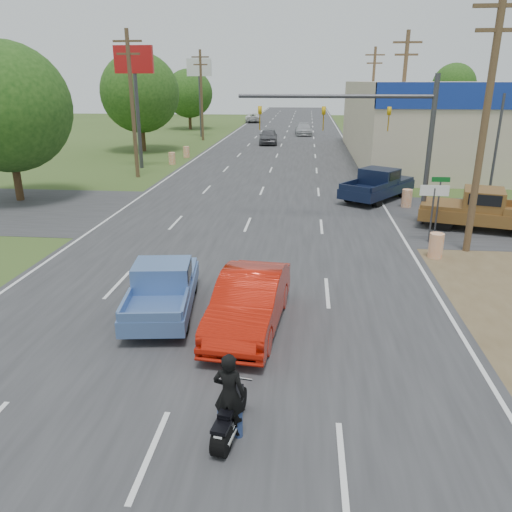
# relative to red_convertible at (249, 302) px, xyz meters

# --- Properties ---
(ground) EXTENTS (200.00, 200.00, 0.00)m
(ground) POSITION_rel_red_convertible_xyz_m (-1.29, -5.28, -0.81)
(ground) COLOR #394E1F
(ground) RESTS_ON ground
(main_road) EXTENTS (15.00, 180.00, 0.02)m
(main_road) POSITION_rel_red_convertible_xyz_m (-1.29, 34.72, -0.80)
(main_road) COLOR #2D2D30
(main_road) RESTS_ON ground
(cross_road) EXTENTS (120.00, 10.00, 0.02)m
(cross_road) POSITION_rel_red_convertible_xyz_m (-1.29, 12.72, -0.80)
(cross_road) COLOR #2D2D30
(cross_road) RESTS_ON ground
(utility_pole_1) EXTENTS (2.00, 0.28, 10.00)m
(utility_pole_1) POSITION_rel_red_convertible_xyz_m (8.21, 7.72, 4.51)
(utility_pole_1) COLOR #4C3823
(utility_pole_1) RESTS_ON ground
(utility_pole_2) EXTENTS (2.00, 0.28, 10.00)m
(utility_pole_2) POSITION_rel_red_convertible_xyz_m (8.21, 25.72, 4.51)
(utility_pole_2) COLOR #4C3823
(utility_pole_2) RESTS_ON ground
(utility_pole_3) EXTENTS (2.00, 0.28, 10.00)m
(utility_pole_3) POSITION_rel_red_convertible_xyz_m (8.21, 43.72, 4.51)
(utility_pole_3) COLOR #4C3823
(utility_pole_3) RESTS_ON ground
(utility_pole_5) EXTENTS (2.00, 0.28, 10.00)m
(utility_pole_5) POSITION_rel_red_convertible_xyz_m (-10.79, 22.72, 4.51)
(utility_pole_5) COLOR #4C3823
(utility_pole_5) RESTS_ON ground
(utility_pole_6) EXTENTS (2.00, 0.28, 10.00)m
(utility_pole_6) POSITION_rel_red_convertible_xyz_m (-10.79, 46.72, 4.51)
(utility_pole_6) COLOR #4C3823
(utility_pole_6) RESTS_ON ground
(tree_0) EXTENTS (7.14, 7.14, 8.84)m
(tree_0) POSITION_rel_red_convertible_xyz_m (-15.29, 14.72, 4.46)
(tree_0) COLOR #422D19
(tree_0) RESTS_ON ground
(tree_1) EXTENTS (7.56, 7.56, 9.36)m
(tree_1) POSITION_rel_red_convertible_xyz_m (-14.79, 36.72, 4.77)
(tree_1) COLOR #422D19
(tree_1) RESTS_ON ground
(tree_2) EXTENTS (6.72, 6.72, 8.32)m
(tree_2) POSITION_rel_red_convertible_xyz_m (-15.49, 60.72, 4.15)
(tree_2) COLOR #422D19
(tree_2) RESTS_ON ground
(tree_5) EXTENTS (7.98, 7.98, 9.88)m
(tree_5) POSITION_rel_red_convertible_xyz_m (28.71, 89.72, 5.08)
(tree_5) COLOR #422D19
(tree_5) RESTS_ON ground
(tree_6) EXTENTS (8.82, 8.82, 10.92)m
(tree_6) POSITION_rel_red_convertible_xyz_m (-31.29, 89.72, 5.70)
(tree_6) COLOR #422D19
(tree_6) RESTS_ON ground
(barrel_0) EXTENTS (0.56, 0.56, 1.00)m
(barrel_0) POSITION_rel_red_convertible_xyz_m (6.71, 6.72, -0.31)
(barrel_0) COLOR orange
(barrel_0) RESTS_ON ground
(barrel_1) EXTENTS (0.56, 0.56, 1.00)m
(barrel_1) POSITION_rel_red_convertible_xyz_m (7.11, 15.22, -0.31)
(barrel_1) COLOR orange
(barrel_1) RESTS_ON ground
(barrel_2) EXTENTS (0.56, 0.56, 1.00)m
(barrel_2) POSITION_rel_red_convertible_xyz_m (-9.79, 28.72, -0.31)
(barrel_2) COLOR orange
(barrel_2) RESTS_ON ground
(barrel_3) EXTENTS (0.56, 0.56, 1.00)m
(barrel_3) POSITION_rel_red_convertible_xyz_m (-9.49, 32.72, -0.31)
(barrel_3) COLOR orange
(barrel_3) RESTS_ON ground
(pole_sign_left_near) EXTENTS (3.00, 0.35, 9.20)m
(pole_sign_left_near) POSITION_rel_red_convertible_xyz_m (-11.79, 26.72, 6.36)
(pole_sign_left_near) COLOR #3F3F44
(pole_sign_left_near) RESTS_ON ground
(pole_sign_left_far) EXTENTS (3.00, 0.35, 9.20)m
(pole_sign_left_far) POSITION_rel_red_convertible_xyz_m (-11.79, 50.72, 6.36)
(pole_sign_left_far) COLOR #3F3F44
(pole_sign_left_far) RESTS_ON ground
(lane_sign) EXTENTS (1.20, 0.08, 2.52)m
(lane_sign) POSITION_rel_red_convertible_xyz_m (6.91, 8.72, 1.09)
(lane_sign) COLOR #3F3F44
(lane_sign) RESTS_ON ground
(street_name_sign) EXTENTS (0.80, 0.08, 2.61)m
(street_name_sign) POSITION_rel_red_convertible_xyz_m (7.51, 10.22, 0.80)
(street_name_sign) COLOR #3F3F44
(street_name_sign) RESTS_ON ground
(signal_mast) EXTENTS (9.12, 0.40, 7.00)m
(signal_mast) POSITION_rel_red_convertible_xyz_m (4.53, 11.72, 4.00)
(signal_mast) COLOR #3F3F44
(signal_mast) RESTS_ON ground
(red_convertible) EXTENTS (2.14, 5.03, 1.61)m
(red_convertible) POSITION_rel_red_convertible_xyz_m (0.00, 0.00, 0.00)
(red_convertible) COLOR #B71708
(red_convertible) RESTS_ON ground
(motorcycle) EXTENTS (0.66, 1.88, 0.95)m
(motorcycle) POSITION_rel_red_convertible_xyz_m (0.13, -4.63, -0.38)
(motorcycle) COLOR black
(motorcycle) RESTS_ON ground
(rider) EXTENTS (0.70, 0.51, 1.75)m
(rider) POSITION_rel_red_convertible_xyz_m (0.13, -4.60, 0.07)
(rider) COLOR black
(rider) RESTS_ON ground
(blue_pickup) EXTENTS (2.38, 4.85, 1.55)m
(blue_pickup) POSITION_rel_red_convertible_xyz_m (-2.74, 0.94, -0.03)
(blue_pickup) COLOR black
(blue_pickup) RESTS_ON ground
(navy_pickup) EXTENTS (4.91, 5.74, 1.83)m
(navy_pickup) POSITION_rel_red_convertible_xyz_m (5.78, 17.04, 0.12)
(navy_pickup) COLOR black
(navy_pickup) RESTS_ON ground
(brown_pickup) EXTENTS (6.19, 3.73, 1.92)m
(brown_pickup) POSITION_rel_red_convertible_xyz_m (9.76, 11.10, 0.17)
(brown_pickup) COLOR black
(brown_pickup) RESTS_ON ground
(distant_car_grey) EXTENTS (2.23, 4.99, 1.67)m
(distant_car_grey) POSITION_rel_red_convertible_xyz_m (-2.80, 43.80, 0.03)
(distant_car_grey) COLOR #535358
(distant_car_grey) RESTS_ON ground
(distant_car_silver) EXTENTS (2.38, 5.22, 1.48)m
(distant_car_silver) POSITION_rel_red_convertible_xyz_m (1.00, 54.12, -0.07)
(distant_car_silver) COLOR #B1B2B6
(distant_car_silver) RESTS_ON ground
(distant_car_white) EXTENTS (3.01, 5.55, 1.48)m
(distant_car_white) POSITION_rel_red_convertible_xyz_m (-7.79, 74.36, -0.07)
(distant_car_white) COLOR silver
(distant_car_white) RESTS_ON ground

